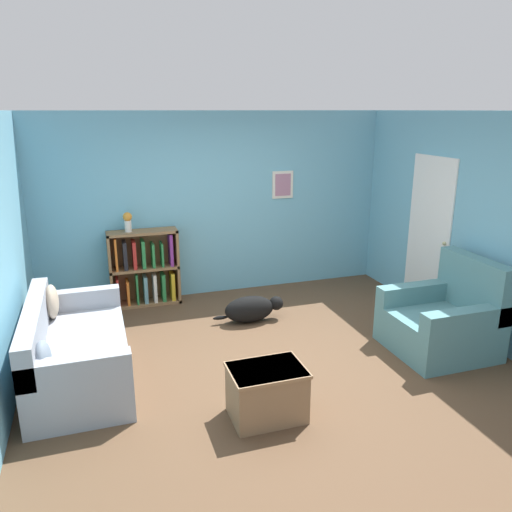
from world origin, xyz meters
TOP-DOWN VIEW (x-y plane):
  - ground_plane at (0.00, 0.00)m, footprint 14.00×14.00m
  - wall_back at (0.00, 2.25)m, footprint 5.60×0.13m
  - wall_right at (2.55, 0.02)m, footprint 0.16×5.00m
  - couch at (-1.98, 0.17)m, footprint 0.91×1.84m
  - bookshelf at (-1.07, 2.05)m, footprint 0.94×0.30m
  - recliner_chair at (1.94, -0.42)m, footprint 1.02×1.01m
  - coffee_table at (-0.37, -1.02)m, footprint 0.65×0.48m
  - dog at (0.13, 0.99)m, footprint 0.93×0.31m
  - vase at (-1.25, 2.03)m, footprint 0.12×0.12m

SIDE VIEW (x-z plane):
  - ground_plane at x=0.00m, z-range 0.00..0.00m
  - dog at x=0.13m, z-range 0.00..0.34m
  - coffee_table at x=-0.37m, z-range 0.01..0.49m
  - couch at x=-1.98m, z-range -0.11..0.71m
  - recliner_chair at x=1.94m, z-range -0.18..0.87m
  - bookshelf at x=-1.07m, z-range -0.02..1.02m
  - vase at x=-1.25m, z-range 1.06..1.33m
  - wall_right at x=2.55m, z-range -0.01..2.59m
  - wall_back at x=0.00m, z-range 0.00..2.60m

